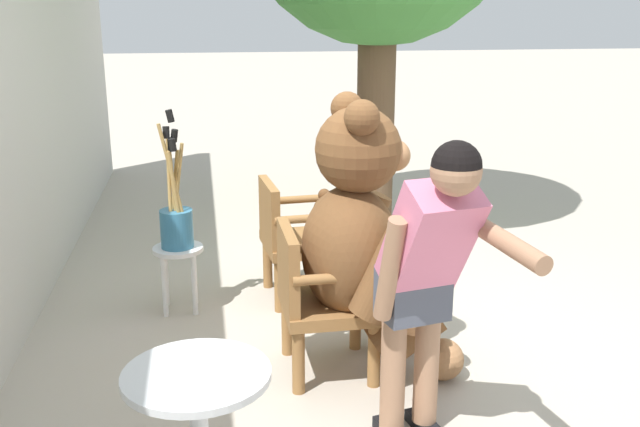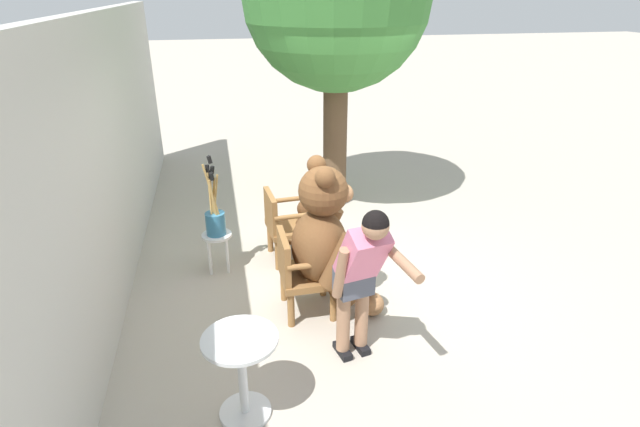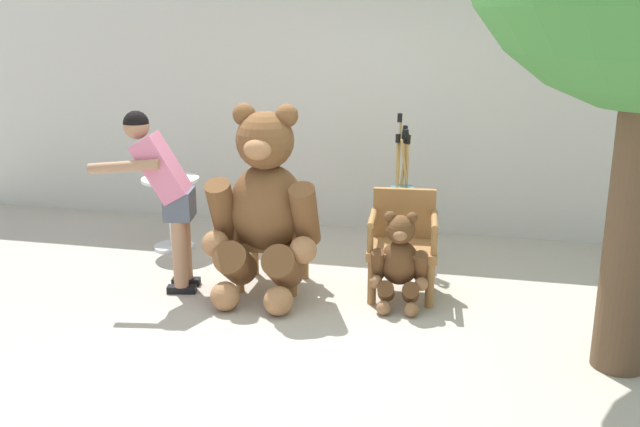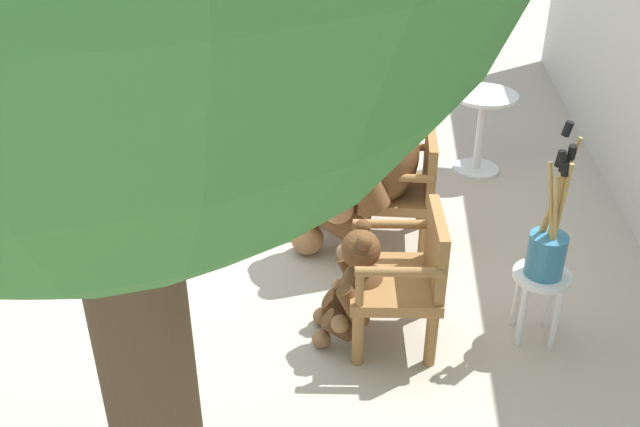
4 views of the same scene
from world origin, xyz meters
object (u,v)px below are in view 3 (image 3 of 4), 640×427
teddy_bear_large (265,204)px  white_stool (401,225)px  wooden_chair_left (274,231)px  round_side_table (172,205)px  teddy_bear_small (399,261)px  person_visitor (164,185)px  brush_bucket (402,192)px  wooden_chair_right (403,240)px

teddy_bear_large → white_stool: size_ratio=3.44×
wooden_chair_left → round_side_table: size_ratio=1.19×
teddy_bear_small → round_side_table: teddy_bear_small is taller
person_visitor → teddy_bear_large: bearing=6.0°
brush_bucket → round_side_table: bearing=-176.5°
wooden_chair_right → teddy_bear_large: (-1.10, -0.27, 0.31)m
white_stool → round_side_table: round_side_table is taller
wooden_chair_left → teddy_bear_large: teddy_bear_large is taller
brush_bucket → round_side_table: size_ratio=1.31×
teddy_bear_small → brush_bucket: 1.13m
wooden_chair_right → teddy_bear_small: bearing=-88.3°
wooden_chair_left → brush_bucket: size_ratio=0.91×
teddy_bear_large → brush_bucket: (1.00, 1.07, -0.11)m
person_visitor → brush_bucket: (1.83, 1.16, -0.24)m
wooden_chair_left → teddy_bear_small: 1.15m
white_stool → wooden_chair_left: bearing=-141.3°
teddy_bear_large → person_visitor: 0.85m
person_visitor → round_side_table: 1.19m
white_stool → brush_bucket: brush_bucket is taller
wooden_chair_right → brush_bucket: brush_bucket is taller
wooden_chair_left → brush_bucket: bearing=38.7°
teddy_bear_large → round_side_table: size_ratio=2.20×
white_stool → round_side_table: size_ratio=0.64×
white_stool → round_side_table: bearing=-176.5°
teddy_bear_large → teddy_bear_small: bearing=-0.9°
teddy_bear_small → round_side_table: size_ratio=1.08×
teddy_bear_small → white_stool: (-0.11, 1.08, -0.02)m
wooden_chair_left → round_side_table: (-1.25, 0.66, -0.01)m
white_stool → teddy_bear_small: bearing=-84.2°
brush_bucket → person_visitor: bearing=-147.7°
teddy_bear_small → wooden_chair_right: bearing=91.7°
wooden_chair_right → person_visitor: (-1.93, -0.35, 0.44)m
teddy_bear_small → white_stool: teddy_bear_small is taller
wooden_chair_right → person_visitor: bearing=-169.6°
teddy_bear_large → wooden_chair_right: bearing=13.6°
person_visitor → brush_bucket: person_visitor is taller
white_stool → round_side_table: (-2.25, -0.14, 0.09)m
brush_bucket → wooden_chair_left: bearing=-141.3°
wooden_chair_left → wooden_chair_right: (1.10, -0.00, 0.00)m
white_stool → brush_bucket: 0.31m
wooden_chair_left → teddy_bear_large: (0.00, -0.27, 0.31)m
teddy_bear_large → brush_bucket: teddy_bear_large is taller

